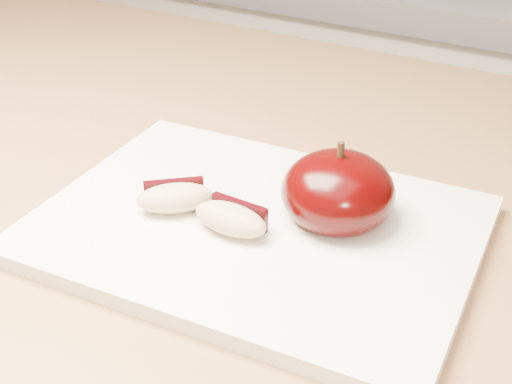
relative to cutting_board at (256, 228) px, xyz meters
The scene contains 5 objects.
back_cabinet 0.90m from the cutting_board, 93.15° to the left, with size 2.40×0.62×0.94m.
cutting_board is the anchor object (origin of this frame).
apple_half 0.07m from the cutting_board, 36.59° to the left, with size 0.10×0.10×0.07m.
apple_wedge_a 0.06m from the cutting_board, 166.12° to the right, with size 0.06×0.06×0.02m.
apple_wedge_b 0.03m from the cutting_board, 116.50° to the right, with size 0.06×0.03×0.02m.
Camera 1 is at (0.26, 0.03, 1.20)m, focal length 50.00 mm.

